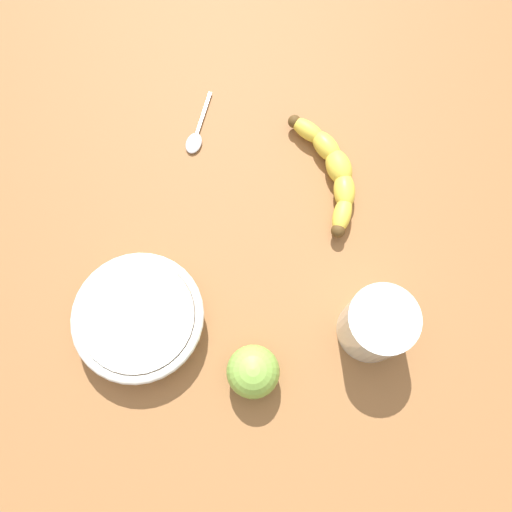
{
  "coord_description": "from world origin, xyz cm",
  "views": [
    {
      "loc": [
        -24.32,
        -3.48,
        74.48
      ],
      "look_at": [
        -3.57,
        -0.34,
        5.0
      ],
      "focal_mm": 36.06,
      "sensor_mm": 36.0,
      "label": 1
    }
  ],
  "objects_px": {
    "green_apple_fruit": "(253,372)",
    "teaspoon": "(195,139)",
    "smoothie_glass": "(376,325)",
    "banana": "(332,169)",
    "ceramic_bowl": "(139,318)"
  },
  "relations": [
    {
      "from": "banana",
      "to": "green_apple_fruit",
      "type": "distance_m",
      "value": 0.32
    },
    {
      "from": "banana",
      "to": "teaspoon",
      "type": "distance_m",
      "value": 0.22
    },
    {
      "from": "smoothie_glass",
      "to": "green_apple_fruit",
      "type": "height_order",
      "value": "smoothie_glass"
    },
    {
      "from": "green_apple_fruit",
      "to": "teaspoon",
      "type": "xyz_separation_m",
      "value": [
        0.34,
        0.14,
        -0.03
      ]
    },
    {
      "from": "teaspoon",
      "to": "banana",
      "type": "bearing_deg",
      "value": 88.85
    },
    {
      "from": "smoothie_glass",
      "to": "green_apple_fruit",
      "type": "relative_size",
      "value": 1.37
    },
    {
      "from": "green_apple_fruit",
      "to": "teaspoon",
      "type": "distance_m",
      "value": 0.37
    },
    {
      "from": "ceramic_bowl",
      "to": "banana",
      "type": "bearing_deg",
      "value": -41.7
    },
    {
      "from": "banana",
      "to": "ceramic_bowl",
      "type": "height_order",
      "value": "ceramic_bowl"
    },
    {
      "from": "smoothie_glass",
      "to": "green_apple_fruit",
      "type": "bearing_deg",
      "value": 118.68
    },
    {
      "from": "banana",
      "to": "ceramic_bowl",
      "type": "bearing_deg",
      "value": 111.47
    },
    {
      "from": "green_apple_fruit",
      "to": "teaspoon",
      "type": "relative_size",
      "value": 0.62
    },
    {
      "from": "smoothie_glass",
      "to": "ceramic_bowl",
      "type": "distance_m",
      "value": 0.32
    },
    {
      "from": "ceramic_bowl",
      "to": "green_apple_fruit",
      "type": "height_order",
      "value": "green_apple_fruit"
    },
    {
      "from": "smoothie_glass",
      "to": "ceramic_bowl",
      "type": "bearing_deg",
      "value": 96.33
    }
  ]
}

